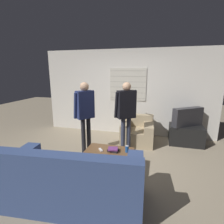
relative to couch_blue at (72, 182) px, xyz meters
The scene contains 12 objects.
ground_plane 1.24m from the couch_blue, 79.82° to the left, with size 16.00×16.00×0.00m, color gray.
wall_back 3.34m from the couch_blue, 86.23° to the left, with size 5.20×0.08×2.55m.
couch_blue is the anchor object (origin of this frame).
armchair_beige 2.61m from the couch_blue, 75.79° to the left, with size 0.89×0.88×0.73m.
coffee_table 0.96m from the couch_blue, 72.28° to the left, with size 0.91×0.60×0.44m.
tv_stand 3.37m from the couch_blue, 55.26° to the left, with size 0.86×0.58×0.51m.
tv 3.39m from the couch_blue, 55.31° to the left, with size 0.81×0.66×0.48m.
person_left_standing 1.86m from the couch_blue, 106.45° to the left, with size 0.53×0.78×1.68m.
person_right_standing 2.08m from the couch_blue, 77.19° to the left, with size 0.52×0.85×1.68m.
book_stack 1.02m from the couch_blue, 68.20° to the left, with size 0.22×0.19×0.07m.
soda_can 1.18m from the couch_blue, 57.23° to the left, with size 0.07×0.07×0.13m.
spare_remote 0.94m from the couch_blue, 81.70° to the left, with size 0.11×0.13×0.02m.
Camera 1 is at (0.93, -3.18, 1.92)m, focal length 28.00 mm.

